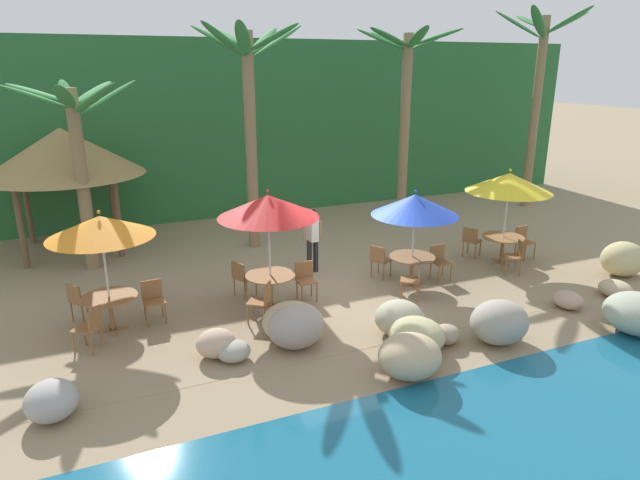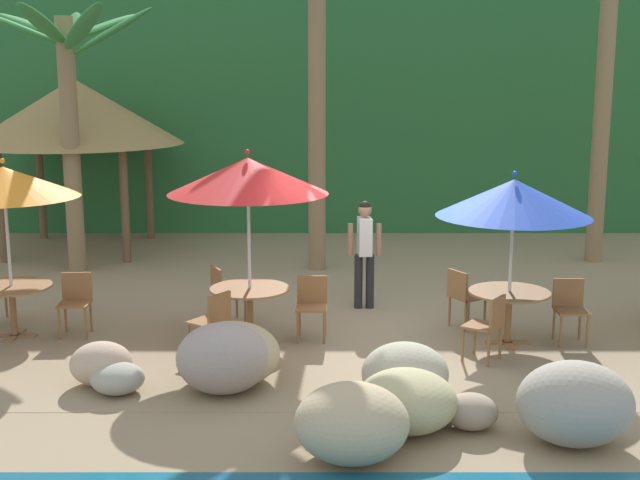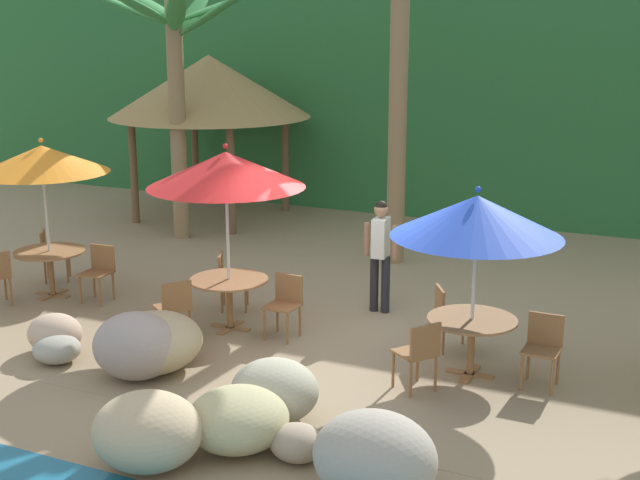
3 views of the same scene
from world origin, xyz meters
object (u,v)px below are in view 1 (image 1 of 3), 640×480
at_px(chair_orange_inland, 79,300).
at_px(palm_tree_second, 249,99).
at_px(dining_table_red, 270,280).
at_px(chair_yellow_left, 516,255).
at_px(chair_blue_seaward, 439,259).
at_px(chair_blue_inland, 379,259).
at_px(chair_red_inland, 242,276).
at_px(palm_tree_nearest, 77,139).
at_px(chair_blue_left, 414,278).
at_px(palapa_hut, 63,152).
at_px(umbrella_blue, 415,205).
at_px(chair_yellow_seaward, 523,240).
at_px(dining_table_yellow, 503,241).
at_px(chair_orange_left, 90,326).
at_px(palm_tree_fourth, 538,82).
at_px(chair_orange_seaward, 153,298).
at_px(palm_tree_third, 406,91).
at_px(umbrella_yellow, 509,183).
at_px(chair_red_seaward, 305,278).
at_px(dining_table_orange, 110,302).
at_px(dining_table_blue, 412,261).
at_px(umbrella_red, 268,206).
at_px(umbrella_orange, 100,227).
at_px(chair_red_left, 263,300).
at_px(waiter_in_white, 312,236).
at_px(chair_yellow_inland, 471,240).

height_order(chair_orange_inland, palm_tree_second, palm_tree_second).
relative_size(dining_table_red, chair_yellow_left, 1.26).
bearing_deg(chair_blue_seaward, chair_blue_inland, 155.94).
height_order(chair_red_inland, palm_tree_nearest, palm_tree_nearest).
relative_size(chair_blue_left, palapa_hut, 0.20).
relative_size(umbrella_blue, chair_blue_inland, 2.73).
relative_size(chair_yellow_seaward, palapa_hut, 0.20).
bearing_deg(dining_table_yellow, chair_orange_inland, 177.10).
xyz_separation_m(chair_blue_seaward, chair_blue_inland, (-1.36, 0.61, 0.00)).
bearing_deg(chair_orange_left, palm_tree_fourth, 19.88).
bearing_deg(chair_red_inland, chair_orange_seaward, -166.81).
relative_size(chair_yellow_seaward, chair_yellow_left, 1.00).
distance_m(chair_red_inland, chair_blue_left, 3.93).
bearing_deg(palapa_hut, chair_yellow_seaward, -26.26).
distance_m(dining_table_yellow, palm_tree_third, 6.02).
relative_size(umbrella_yellow, chair_yellow_left, 2.96).
bearing_deg(chair_red_seaward, chair_yellow_seaward, 2.58).
bearing_deg(chair_orange_seaward, dining_table_orange, -171.03).
height_order(dining_table_blue, dining_table_yellow, same).
bearing_deg(dining_table_orange, chair_red_inland, 11.96).
bearing_deg(chair_yellow_seaward, palm_tree_nearest, 160.91).
relative_size(dining_table_orange, dining_table_red, 1.00).
relative_size(dining_table_orange, dining_table_yellow, 1.00).
distance_m(umbrella_yellow, palapa_hut, 12.13).
relative_size(chair_orange_inland, umbrella_red, 0.33).
xyz_separation_m(umbrella_red, chair_red_seaward, (0.85, 0.06, -1.77)).
xyz_separation_m(umbrella_orange, chair_blue_inland, (6.34, 0.39, -1.67)).
bearing_deg(chair_blue_left, chair_blue_inland, 93.80).
xyz_separation_m(chair_blue_seaward, umbrella_yellow, (2.27, 0.33, 1.70)).
height_order(chair_red_seaward, chair_red_left, same).
xyz_separation_m(palapa_hut, waiter_in_white, (5.64, -4.44, -1.85)).
bearing_deg(umbrella_yellow, chair_red_left, -172.17).
distance_m(palapa_hut, waiter_in_white, 7.41).
distance_m(palm_tree_nearest, palapa_hut, 1.97).
height_order(chair_red_seaward, chair_blue_inland, same).
distance_m(chair_yellow_seaward, palm_tree_third, 6.09).
relative_size(umbrella_blue, waiter_in_white, 1.40).
xyz_separation_m(dining_table_red, palm_tree_third, (6.32, 4.94, 3.73)).
distance_m(dining_table_orange, palm_tree_third, 11.40).
relative_size(chair_yellow_inland, palapa_hut, 0.20).
relative_size(chair_yellow_left, palm_tree_nearest, 0.18).
height_order(dining_table_orange, waiter_in_white, waiter_in_white).
bearing_deg(umbrella_yellow, dining_table_red, -178.06).
relative_size(chair_orange_seaward, chair_yellow_inland, 1.00).
height_order(umbrella_yellow, chair_yellow_seaward, umbrella_yellow).
bearing_deg(dining_table_yellow, chair_blue_inland, 175.59).
xyz_separation_m(dining_table_orange, chair_orange_inland, (-0.57, 0.64, -0.10)).
bearing_deg(umbrella_blue, chair_orange_left, -176.37).
xyz_separation_m(dining_table_orange, palm_tree_fourth, (15.17, 4.87, 3.94)).
bearing_deg(dining_table_red, dining_table_orange, 177.95).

